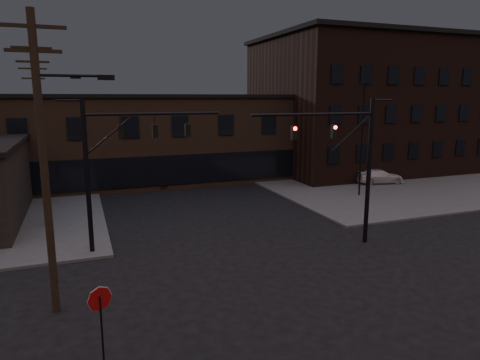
# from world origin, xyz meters

# --- Properties ---
(ground) EXTENTS (140.00, 140.00, 0.00)m
(ground) POSITION_xyz_m (0.00, 0.00, 0.00)
(ground) COLOR black
(ground) RESTS_ON ground
(sidewalk_ne) EXTENTS (30.00, 30.00, 0.15)m
(sidewalk_ne) POSITION_xyz_m (22.00, 22.00, 0.07)
(sidewalk_ne) COLOR #474744
(sidewalk_ne) RESTS_ON ground
(building_row) EXTENTS (40.00, 12.00, 8.00)m
(building_row) POSITION_xyz_m (0.00, 28.00, 4.00)
(building_row) COLOR #4C3628
(building_row) RESTS_ON ground
(building_right) EXTENTS (22.00, 16.00, 14.00)m
(building_right) POSITION_xyz_m (22.00, 26.00, 7.00)
(building_right) COLOR black
(building_right) RESTS_ON ground
(traffic_signal_near) EXTENTS (7.12, 0.24, 8.00)m
(traffic_signal_near) POSITION_xyz_m (5.36, 4.50, 4.93)
(traffic_signal_near) COLOR black
(traffic_signal_near) RESTS_ON ground
(traffic_signal_far) EXTENTS (7.12, 0.24, 8.00)m
(traffic_signal_far) POSITION_xyz_m (-6.72, 8.00, 5.01)
(traffic_signal_far) COLOR black
(traffic_signal_far) RESTS_ON ground
(stop_sign) EXTENTS (0.72, 0.33, 2.48)m
(stop_sign) POSITION_xyz_m (-8.00, -1.99, 1.84)
(stop_sign) COLOR black
(stop_sign) RESTS_ON ground
(utility_pole_near) EXTENTS (3.70, 0.28, 11.00)m
(utility_pole_near) POSITION_xyz_m (-9.43, 2.00, 5.87)
(utility_pole_near) COLOR black
(utility_pole_near) RESTS_ON ground
(utility_pole_mid) EXTENTS (3.70, 0.28, 11.50)m
(utility_pole_mid) POSITION_xyz_m (-10.44, 14.00, 6.13)
(utility_pole_mid) COLOR black
(utility_pole_mid) RESTS_ON ground
(utility_pole_far) EXTENTS (2.20, 0.28, 11.00)m
(utility_pole_far) POSITION_xyz_m (-11.50, 26.00, 5.78)
(utility_pole_far) COLOR black
(utility_pole_far) RESTS_ON ground
(lot_light_a) EXTENTS (1.50, 0.28, 9.14)m
(lot_light_a) POSITION_xyz_m (13.00, 14.00, 5.51)
(lot_light_a) COLOR black
(lot_light_a) RESTS_ON ground
(lot_light_b) EXTENTS (1.50, 0.28, 9.14)m
(lot_light_b) POSITION_xyz_m (19.00, 19.00, 5.51)
(lot_light_b) COLOR black
(lot_light_b) RESTS_ON ground
(parked_car_lot_a) EXTENTS (5.08, 2.58, 1.66)m
(parked_car_lot_a) POSITION_xyz_m (12.81, 22.88, 0.98)
(parked_car_lot_a) COLOR black
(parked_car_lot_a) RESTS_ON sidewalk_ne
(parked_car_lot_b) EXTENTS (4.68, 2.62, 1.28)m
(parked_car_lot_b) POSITION_xyz_m (17.76, 17.46, 0.79)
(parked_car_lot_b) COLOR silver
(parked_car_lot_b) RESTS_ON sidewalk_ne
(car_crossing) EXTENTS (2.58, 4.97, 1.56)m
(car_crossing) POSITION_xyz_m (-1.52, 24.32, 0.78)
(car_crossing) COLOR black
(car_crossing) RESTS_ON ground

